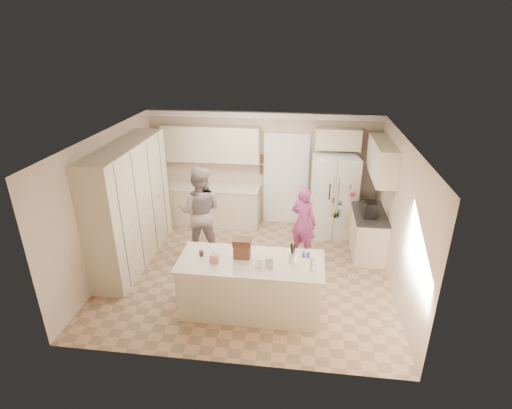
# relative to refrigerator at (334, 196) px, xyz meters

# --- Properties ---
(floor) EXTENTS (5.20, 4.60, 0.02)m
(floor) POSITION_rel_refrigerator_xyz_m (-1.63, -1.80, -0.91)
(floor) COLOR tan
(floor) RESTS_ON ground
(ceiling) EXTENTS (5.20, 4.60, 0.02)m
(ceiling) POSITION_rel_refrigerator_xyz_m (-1.63, -1.80, 1.71)
(ceiling) COLOR white
(ceiling) RESTS_ON wall_back
(wall_back) EXTENTS (5.20, 0.02, 2.60)m
(wall_back) POSITION_rel_refrigerator_xyz_m (-1.63, 0.51, 0.40)
(wall_back) COLOR beige
(wall_back) RESTS_ON ground
(wall_front) EXTENTS (5.20, 0.02, 2.60)m
(wall_front) POSITION_rel_refrigerator_xyz_m (-1.63, -4.11, 0.40)
(wall_front) COLOR beige
(wall_front) RESTS_ON ground
(wall_left) EXTENTS (0.02, 4.60, 2.60)m
(wall_left) POSITION_rel_refrigerator_xyz_m (-4.24, -1.80, 0.40)
(wall_left) COLOR beige
(wall_left) RESTS_ON ground
(wall_right) EXTENTS (0.02, 4.60, 2.60)m
(wall_right) POSITION_rel_refrigerator_xyz_m (0.98, -1.80, 0.40)
(wall_right) COLOR beige
(wall_right) RESTS_ON ground
(crown_back) EXTENTS (5.20, 0.08, 0.12)m
(crown_back) POSITION_rel_refrigerator_xyz_m (-1.63, 0.46, 1.63)
(crown_back) COLOR white
(crown_back) RESTS_ON wall_back
(pantry_bank) EXTENTS (0.60, 2.60, 2.35)m
(pantry_bank) POSITION_rel_refrigerator_xyz_m (-3.93, -1.60, 0.28)
(pantry_bank) COLOR beige
(pantry_bank) RESTS_ON floor
(back_base_cab) EXTENTS (2.20, 0.60, 0.88)m
(back_base_cab) POSITION_rel_refrigerator_xyz_m (-2.78, 0.20, -0.46)
(back_base_cab) COLOR beige
(back_base_cab) RESTS_ON floor
(back_countertop) EXTENTS (2.24, 0.63, 0.04)m
(back_countertop) POSITION_rel_refrigerator_xyz_m (-2.78, 0.19, 0.00)
(back_countertop) COLOR beige
(back_countertop) RESTS_ON back_base_cab
(back_upper_cab) EXTENTS (2.20, 0.35, 0.80)m
(back_upper_cab) POSITION_rel_refrigerator_xyz_m (-2.78, 0.32, 1.00)
(back_upper_cab) COLOR beige
(back_upper_cab) RESTS_ON wall_back
(doorway_opening) EXTENTS (0.90, 0.06, 2.10)m
(doorway_opening) POSITION_rel_refrigerator_xyz_m (-1.08, 0.48, 0.15)
(doorway_opening) COLOR black
(doorway_opening) RESTS_ON floor
(doorway_casing) EXTENTS (1.02, 0.03, 2.22)m
(doorway_casing) POSITION_rel_refrigerator_xyz_m (-1.08, 0.44, 0.15)
(doorway_casing) COLOR white
(doorway_casing) RESTS_ON floor
(wall_frame_upper) EXTENTS (0.15, 0.02, 0.20)m
(wall_frame_upper) POSITION_rel_refrigerator_xyz_m (-1.61, 0.47, 0.65)
(wall_frame_upper) COLOR brown
(wall_frame_upper) RESTS_ON wall_back
(wall_frame_lower) EXTENTS (0.15, 0.02, 0.20)m
(wall_frame_lower) POSITION_rel_refrigerator_xyz_m (-1.61, 0.47, 0.38)
(wall_frame_lower) COLOR brown
(wall_frame_lower) RESTS_ON wall_back
(refrigerator) EXTENTS (1.01, 0.85, 1.80)m
(refrigerator) POSITION_rel_refrigerator_xyz_m (0.00, 0.00, 0.00)
(refrigerator) COLOR white
(refrigerator) RESTS_ON floor
(fridge_seam) EXTENTS (0.02, 0.02, 1.78)m
(fridge_seam) POSITION_rel_refrigerator_xyz_m (0.00, -0.35, 0.00)
(fridge_seam) COLOR gray
(fridge_seam) RESTS_ON refrigerator
(fridge_dispenser) EXTENTS (0.22, 0.03, 0.35)m
(fridge_dispenser) POSITION_rel_refrigerator_xyz_m (-0.22, -0.37, 0.25)
(fridge_dispenser) COLOR black
(fridge_dispenser) RESTS_ON refrigerator
(fridge_handle_l) EXTENTS (0.02, 0.02, 0.85)m
(fridge_handle_l) POSITION_rel_refrigerator_xyz_m (-0.05, -0.37, 0.15)
(fridge_handle_l) COLOR silver
(fridge_handle_l) RESTS_ON refrigerator
(fridge_handle_r) EXTENTS (0.02, 0.02, 0.85)m
(fridge_handle_r) POSITION_rel_refrigerator_xyz_m (0.05, -0.37, 0.15)
(fridge_handle_r) COLOR silver
(fridge_handle_r) RESTS_ON refrigerator
(over_fridge_cab) EXTENTS (0.95, 0.35, 0.45)m
(over_fridge_cab) POSITION_rel_refrigerator_xyz_m (0.02, 0.32, 1.20)
(over_fridge_cab) COLOR beige
(over_fridge_cab) RESTS_ON wall_back
(right_base_cab) EXTENTS (0.60, 1.20, 0.88)m
(right_base_cab) POSITION_rel_refrigerator_xyz_m (0.67, -0.80, -0.46)
(right_base_cab) COLOR beige
(right_base_cab) RESTS_ON floor
(right_countertop) EXTENTS (0.63, 1.24, 0.04)m
(right_countertop) POSITION_rel_refrigerator_xyz_m (0.66, -0.80, 0.00)
(right_countertop) COLOR #2D2B28
(right_countertop) RESTS_ON right_base_cab
(right_upper_cab) EXTENTS (0.35, 1.50, 0.70)m
(right_upper_cab) POSITION_rel_refrigerator_xyz_m (0.79, -0.60, 1.05)
(right_upper_cab) COLOR beige
(right_upper_cab) RESTS_ON wall_right
(coffee_maker) EXTENTS (0.22, 0.28, 0.30)m
(coffee_maker) POSITION_rel_refrigerator_xyz_m (0.62, -1.00, 0.17)
(coffee_maker) COLOR black
(coffee_maker) RESTS_ON right_countertop
(island_base) EXTENTS (2.20, 0.90, 0.88)m
(island_base) POSITION_rel_refrigerator_xyz_m (-1.43, -2.90, -0.46)
(island_base) COLOR beige
(island_base) RESTS_ON floor
(island_top) EXTENTS (2.28, 0.96, 0.05)m
(island_top) POSITION_rel_refrigerator_xyz_m (-1.43, -2.90, 0.00)
(island_top) COLOR beige
(island_top) RESTS_ON island_base
(utensil_crock) EXTENTS (0.13, 0.13, 0.15)m
(utensil_crock) POSITION_rel_refrigerator_xyz_m (-0.78, -2.85, 0.10)
(utensil_crock) COLOR white
(utensil_crock) RESTS_ON island_top
(tissue_box) EXTENTS (0.13, 0.13, 0.14)m
(tissue_box) POSITION_rel_refrigerator_xyz_m (-1.98, -3.00, 0.10)
(tissue_box) COLOR pink
(tissue_box) RESTS_ON island_top
(tissue_plume) EXTENTS (0.08, 0.08, 0.08)m
(tissue_plume) POSITION_rel_refrigerator_xyz_m (-1.98, -3.00, 0.20)
(tissue_plume) COLOR white
(tissue_plume) RESTS_ON tissue_box
(dollhouse_body) EXTENTS (0.26, 0.18, 0.22)m
(dollhouse_body) POSITION_rel_refrigerator_xyz_m (-1.58, -2.80, 0.14)
(dollhouse_body) COLOR brown
(dollhouse_body) RESTS_ON island_top
(dollhouse_roof) EXTENTS (0.28, 0.20, 0.10)m
(dollhouse_roof) POSITION_rel_refrigerator_xyz_m (-1.58, -2.80, 0.30)
(dollhouse_roof) COLOR #592D1E
(dollhouse_roof) RESTS_ON dollhouse_body
(jam_jar) EXTENTS (0.07, 0.07, 0.09)m
(jam_jar) POSITION_rel_refrigerator_xyz_m (-2.23, -2.85, 0.07)
(jam_jar) COLOR #59263F
(jam_jar) RESTS_ON island_top
(greeting_card_a) EXTENTS (0.12, 0.06, 0.16)m
(greeting_card_a) POSITION_rel_refrigerator_xyz_m (-1.28, -3.10, 0.11)
(greeting_card_a) COLOR white
(greeting_card_a) RESTS_ON island_top
(greeting_card_b) EXTENTS (0.12, 0.05, 0.16)m
(greeting_card_b) POSITION_rel_refrigerator_xyz_m (-1.13, -3.05, 0.11)
(greeting_card_b) COLOR silver
(greeting_card_b) RESTS_ON island_top
(water_bottle) EXTENTS (0.07, 0.07, 0.24)m
(water_bottle) POSITION_rel_refrigerator_xyz_m (-0.48, -3.05, 0.14)
(water_bottle) COLOR silver
(water_bottle) RESTS_ON island_top
(shaker_salt) EXTENTS (0.05, 0.05, 0.09)m
(shaker_salt) POSITION_rel_refrigerator_xyz_m (-0.61, -2.68, 0.07)
(shaker_salt) COLOR #3948AF
(shaker_salt) RESTS_ON island_top
(shaker_pepper) EXTENTS (0.05, 0.05, 0.09)m
(shaker_pepper) POSITION_rel_refrigerator_xyz_m (-0.54, -2.68, 0.07)
(shaker_pepper) COLOR #3948AF
(shaker_pepper) RESTS_ON island_top
(teen_boy) EXTENTS (0.91, 0.71, 1.85)m
(teen_boy) POSITION_rel_refrigerator_xyz_m (-2.68, -1.20, 0.03)
(teen_boy) COLOR #989390
(teen_boy) RESTS_ON floor
(teen_girl) EXTENTS (0.65, 0.57, 1.49)m
(teen_girl) POSITION_rel_refrigerator_xyz_m (-0.64, -1.06, -0.16)
(teen_girl) COLOR #AE3796
(teen_girl) RESTS_ON floor
(fridge_magnets) EXTENTS (0.76, 0.02, 1.44)m
(fridge_magnets) POSITION_rel_refrigerator_xyz_m (0.00, -0.36, 0.00)
(fridge_magnets) COLOR tan
(fridge_magnets) RESTS_ON refrigerator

